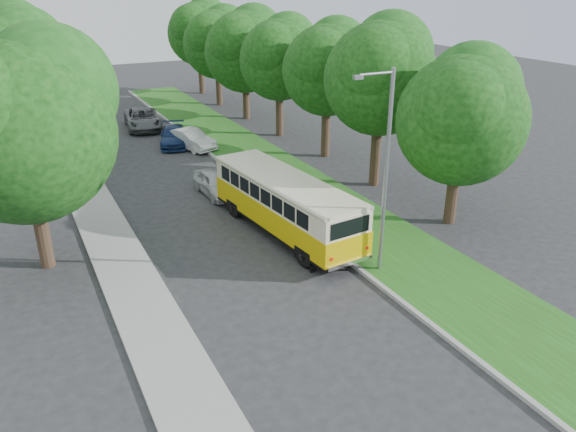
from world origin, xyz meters
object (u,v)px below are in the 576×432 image
lamppost_near (384,168)px  car_silver (216,183)px  car_white (191,139)px  lamppost_far (67,104)px  vintage_bus (285,206)px  car_blue (174,136)px  car_grey (143,119)px

lamppost_near → car_silver: bearing=104.0°
car_silver → car_white: (1.50, 9.02, 0.03)m
lamppost_near → car_white: size_ratio=1.96×
lamppost_far → car_silver: size_ratio=1.99×
lamppost_far → car_white: lamppost_far is taller
vintage_bus → car_blue: (-0.36, 16.62, -0.75)m
lamppost_far → car_silver: lamppost_far is taller
lamppost_far → vintage_bus: (7.23, -13.65, -2.72)m
lamppost_near → car_blue: (-2.03, 21.47, -3.72)m
vintage_bus → car_white: (0.42, 15.19, -0.72)m
car_silver → car_white: 9.15m
lamppost_far → car_grey: 11.00m
lamppost_near → car_white: 20.42m
lamppost_near → car_white: lamppost_near is taller
car_silver → car_blue: bearing=83.7°
lamppost_far → vintage_bus: 15.69m
lamppost_near → car_grey: 27.43m
car_blue → car_white: bearing=-44.7°
lamppost_near → lamppost_far: (-8.91, 18.50, -0.25)m
car_blue → car_silver: bearing=-77.1°
vintage_bus → car_grey: vintage_bus is taller
lamppost_far → car_blue: bearing=23.4°
vintage_bus → car_blue: size_ratio=2.11×
car_white → car_grey: size_ratio=0.76×
lamppost_far → car_silver: (6.15, -7.48, -3.47)m
car_white → car_blue: car_white is taller
lamppost_near → car_blue: lamppost_near is taller
lamppost_far → car_blue: size_ratio=1.69×
car_grey → car_blue: bearing=-74.4°
car_grey → lamppost_near: bearing=-76.7°
vintage_bus → car_silver: 6.31m
lamppost_far → car_white: (7.65, 1.54, -3.44)m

